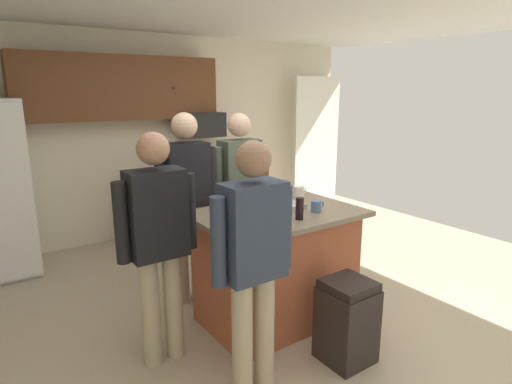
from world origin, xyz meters
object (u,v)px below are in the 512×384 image
Objects in this scene: person_host_foreground at (158,235)px; glass_dark_ale at (277,217)px; tumbler_amber at (242,209)px; glass_stout_tall at (300,208)px; kitchen_island at (277,266)px; microwave_over_range at (201,125)px; person_guest_right at (253,255)px; mug_ceramic_white at (316,206)px; person_elder_center at (240,187)px; mug_blue_stoneware at (299,192)px; trash_bin at (347,321)px; serving_tray at (275,207)px; person_guest_left at (187,196)px.

glass_dark_ale is at bearing -21.34° from person_host_foreground.
glass_stout_tall reaches higher than tumbler_amber.
microwave_over_range is at bearing 75.68° from kitchen_island.
person_guest_right is (-0.66, -0.61, 0.45)m from kitchen_island.
kitchen_island is 0.60m from mug_ceramic_white.
kitchen_island is 0.95m from person_elder_center.
person_elder_center is 1.16m from glass_dark_ale.
microwave_over_range is 2.87m from glass_stout_tall.
person_elder_center reaches higher than glass_dark_ale.
mug_blue_stoneware is at bearing 9.33° from person_host_foreground.
mug_blue_stoneware is at bearing 67.47° from mug_ceramic_white.
mug_blue_stoneware is at bearing 69.66° from trash_bin.
tumbler_amber is 0.38m from serving_tray.
person_host_foreground is at bearing 170.95° from mug_ceramic_white.
glass_dark_ale is at bearing -141.17° from mug_blue_stoneware.
person_guest_right is at bearing -154.79° from mug_ceramic_white.
glass_stout_tall is at bearing -92.69° from serving_tray.
person_host_foreground reaches higher than mug_ceramic_white.
microwave_over_range is at bearing 75.84° from serving_tray.
person_guest_right is at bearing -135.15° from serving_tray.
person_guest_left is 1.14m from mug_ceramic_white.
tumbler_amber is 1.13× the size of mug_blue_stoneware.
person_guest_left is 1.00m from mug_blue_stoneware.
tumbler_amber is at bearing 143.87° from glass_stout_tall.
microwave_over_range is 3.41m from person_guest_right.
person_host_foreground is 0.84m from glass_dark_ale.
glass_dark_ale is (0.42, 0.31, 0.08)m from person_guest_right.
serving_tray is at bearing 69.80° from kitchen_island.
person_guest_right reaches higher than serving_tray.
mug_ceramic_white is at bearing 71.34° from trash_bin.
mug_blue_stoneware is at bearing 49.78° from glass_stout_tall.
kitchen_island is 7.77× the size of glass_stout_tall.
glass_stout_tall is (0.24, 0.04, 0.02)m from glass_dark_ale.
mug_ceramic_white is at bearing -98.23° from microwave_over_range.
microwave_over_range is at bearing 24.44° from person_guest_right.
person_guest_right reaches higher than glass_stout_tall.
mug_ceramic_white is at bearing -8.16° from person_host_foreground.
serving_tray is at bearing 54.75° from glass_dark_ale.
kitchen_island is at bearing -0.00° from person_host_foreground.
tumbler_amber is 0.34× the size of serving_tray.
person_guest_left is (0.21, 1.33, 0.06)m from person_guest_right.
serving_tray is (-0.62, -2.44, -0.48)m from microwave_over_range.
trash_bin is at bearing -34.15° from person_host_foreground.
person_host_foreground is (-1.01, 0.02, 0.46)m from kitchen_island.
tumbler_amber is 0.31m from glass_dark_ale.
person_elder_center is 0.94m from tumbler_amber.
tumbler_amber is at bearing 19.51° from person_guest_right.
microwave_over_range is 3.03m from person_host_foreground.
mug_ceramic_white is (0.70, -0.91, -0.00)m from person_guest_left.
person_elder_center reaches higher than microwave_over_range.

